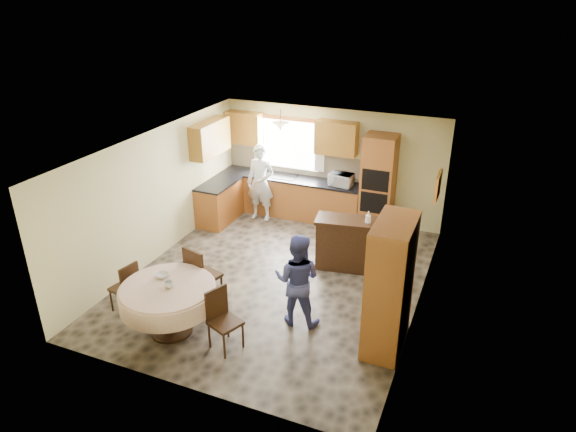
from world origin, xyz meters
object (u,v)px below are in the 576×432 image
(chair_left, at_px, (127,285))
(oven_tower, at_px, (378,184))
(person_sink, at_px, (261,183))
(person_dining, at_px, (297,280))
(sideboard, at_px, (351,245))
(dining_table, at_px, (168,296))
(cupboard, at_px, (390,286))
(chair_back, at_px, (200,273))
(chair_right, at_px, (222,316))

(chair_left, bearing_deg, oven_tower, 158.25)
(person_sink, bearing_deg, person_dining, -59.91)
(chair_left, distance_m, person_sink, 4.17)
(sideboard, relative_size, dining_table, 0.91)
(cupboard, distance_m, dining_table, 3.28)
(oven_tower, bearing_deg, dining_table, -113.32)
(dining_table, xyz_separation_m, person_sink, (-0.50, 4.33, 0.22))
(dining_table, xyz_separation_m, chair_left, (-0.95, 0.20, -0.15))
(dining_table, distance_m, person_sink, 4.36)
(sideboard, bearing_deg, person_sink, 141.61)
(oven_tower, bearing_deg, sideboard, -91.58)
(chair_back, xyz_separation_m, person_dining, (1.66, 0.16, 0.18))
(dining_table, height_order, chair_left, chair_left)
(sideboard, xyz_separation_m, cupboard, (1.12, -1.97, 0.54))
(person_sink, bearing_deg, chair_right, -75.29)
(sideboard, relative_size, person_sink, 0.76)
(chair_right, distance_m, person_dining, 1.28)
(dining_table, relative_size, chair_right, 1.53)
(dining_table, height_order, chair_right, chair_right)
(chair_left, distance_m, person_dining, 2.77)
(person_sink, xyz_separation_m, person_dining, (2.20, -3.33, -0.10))
(oven_tower, xyz_separation_m, chair_left, (-2.99, -4.54, -0.57))
(person_dining, bearing_deg, sideboard, -105.17)
(chair_back, bearing_deg, dining_table, 102.06)
(chair_back, distance_m, person_dining, 1.67)
(oven_tower, height_order, chair_back, oven_tower)
(chair_right, bearing_deg, sideboard, 1.85)
(sideboard, bearing_deg, dining_table, -133.57)
(cupboard, bearing_deg, person_sink, 137.20)
(sideboard, relative_size, chair_right, 1.39)
(dining_table, relative_size, person_dining, 0.94)
(chair_back, bearing_deg, chair_left, 47.48)
(chair_back, xyz_separation_m, chair_right, (0.86, -0.81, -0.07))
(chair_left, distance_m, chair_back, 1.17)
(cupboard, xyz_separation_m, chair_right, (-2.22, -0.95, -0.49))
(chair_left, relative_size, person_sink, 0.51)
(chair_right, bearing_deg, dining_table, 113.91)
(chair_left, xyz_separation_m, chair_right, (1.84, -0.18, 0.03))
(oven_tower, distance_m, dining_table, 5.18)
(person_dining, bearing_deg, person_sink, -63.02)
(oven_tower, relative_size, chair_right, 2.25)
(oven_tower, distance_m, chair_back, 4.42)
(chair_back, height_order, person_dining, person_dining)
(sideboard, height_order, person_dining, person_dining)
(cupboard, bearing_deg, chair_left, -169.15)
(person_dining, bearing_deg, oven_tower, -101.76)
(cupboard, xyz_separation_m, person_dining, (-1.42, 0.02, -0.24))
(sideboard, distance_m, person_dining, 2.00)
(dining_table, relative_size, chair_back, 1.35)
(dining_table, relative_size, chair_left, 1.62)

